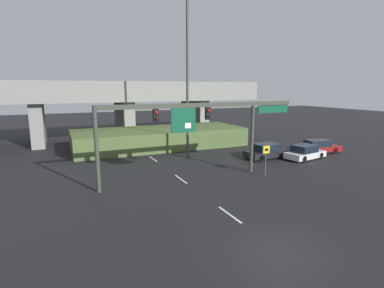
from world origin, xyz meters
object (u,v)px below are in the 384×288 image
parked_sedan_far_right (318,147)px  parked_sedan_near_right (267,151)px  signal_gantry (198,118)px  parked_sedan_mid_right (305,153)px  speed_limit_sign (266,156)px  highway_light_pole_near (187,76)px

parked_sedan_far_right → parked_sedan_near_right: bearing=-172.3°
signal_gantry → parked_sedan_mid_right: bearing=7.3°
signal_gantry → speed_limit_sign: (5.07, -1.68, -3.07)m
parked_sedan_far_right → parked_sedan_mid_right: bearing=-145.4°
speed_limit_sign → parked_sedan_far_right: (10.86, 4.91, -1.01)m
parked_sedan_near_right → parked_sedan_mid_right: 3.62m
signal_gantry → parked_sedan_mid_right: 13.17m
highway_light_pole_near → parked_sedan_near_right: highway_light_pole_near is taller
signal_gantry → highway_light_pole_near: 7.94m
parked_sedan_near_right → parked_sedan_mid_right: parked_sedan_near_right is taller
highway_light_pole_near → parked_sedan_near_right: (7.21, -3.44, -7.38)m
highway_light_pole_near → parked_sedan_near_right: 10.88m
signal_gantry → parked_sedan_near_right: 10.72m
parked_sedan_near_right → parked_sedan_far_right: 6.63m
speed_limit_sign → parked_sedan_far_right: bearing=24.3°
highway_light_pole_near → speed_limit_sign: bearing=-70.9°
speed_limit_sign → parked_sedan_far_right: speed_limit_sign is taller
signal_gantry → highway_light_pole_near: size_ratio=1.04×
speed_limit_sign → highway_light_pole_near: size_ratio=0.17×
speed_limit_sign → parked_sedan_near_right: 6.73m
speed_limit_sign → parked_sedan_far_right: size_ratio=0.52×
speed_limit_sign → parked_sedan_mid_right: speed_limit_sign is taller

